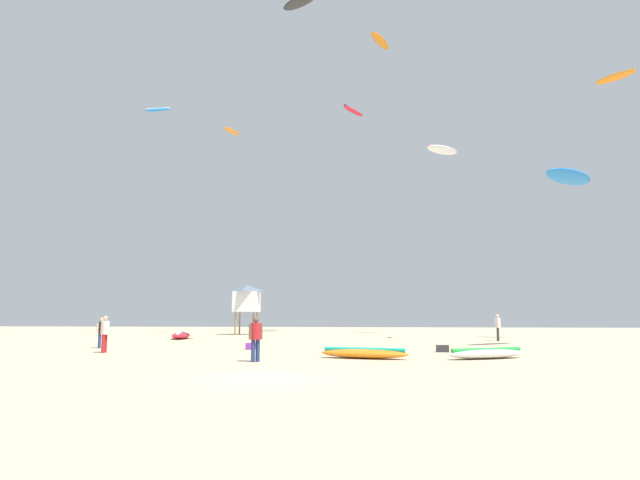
% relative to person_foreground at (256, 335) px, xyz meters
% --- Properties ---
extents(ground_plane, '(120.00, 120.00, 0.00)m').
position_rel_person_foreground_xyz_m(ground_plane, '(1.23, -5.45, -0.95)').
color(ground_plane, '#C6B28C').
extents(person_foreground, '(0.46, 0.37, 1.63)m').
position_rel_person_foreground_xyz_m(person_foreground, '(0.00, 0.00, 0.00)').
color(person_foreground, navy).
rests_on(person_foreground, ground).
extents(person_midground, '(0.41, 0.37, 1.55)m').
position_rel_person_foreground_xyz_m(person_midground, '(-9.59, 7.45, -0.05)').
color(person_midground, navy).
rests_on(person_midground, ground).
extents(person_left, '(0.39, 0.56, 1.72)m').
position_rel_person_foreground_xyz_m(person_left, '(12.26, 17.24, 0.05)').
color(person_left, '#2D2D33').
rests_on(person_left, ground).
extents(person_right, '(0.37, 0.55, 1.66)m').
position_rel_person_foreground_xyz_m(person_right, '(-7.82, 4.17, 0.01)').
color(person_right, '#B21E23').
rests_on(person_right, ground).
extents(kite_grounded_near, '(3.69, 1.89, 0.42)m').
position_rel_person_foreground_xyz_m(kite_grounded_near, '(3.93, 1.90, -0.75)').
color(kite_grounded_near, orange).
rests_on(kite_grounded_near, ground).
extents(kite_grounded_mid, '(2.01, 4.30, 0.49)m').
position_rel_person_foreground_xyz_m(kite_grounded_mid, '(-9.22, 18.49, -0.71)').
color(kite_grounded_mid, red).
rests_on(kite_grounded_mid, ground).
extents(kite_grounded_far, '(3.58, 2.55, 0.45)m').
position_rel_person_foreground_xyz_m(kite_grounded_far, '(8.69, 2.22, -0.75)').
color(kite_grounded_far, white).
rests_on(kite_grounded_far, ground).
extents(lifeguard_tower, '(2.30, 2.30, 4.15)m').
position_rel_person_foreground_xyz_m(lifeguard_tower, '(-6.37, 26.37, 2.10)').
color(lifeguard_tower, '#8C704C').
rests_on(lifeguard_tower, ground).
extents(cooler_box, '(0.56, 0.36, 0.32)m').
position_rel_person_foreground_xyz_m(cooler_box, '(-1.67, 7.06, -0.79)').
color(cooler_box, purple).
rests_on(cooler_box, ground).
extents(gear_bag, '(0.56, 0.36, 0.32)m').
position_rel_person_foreground_xyz_m(gear_bag, '(7.43, 6.05, -0.79)').
color(gear_bag, '#2D2D33').
rests_on(gear_bag, ground).
extents(kite_aloft_0, '(1.35, 2.48, 0.26)m').
position_rel_person_foreground_xyz_m(kite_aloft_0, '(-8.11, 27.00, 16.89)').
color(kite_aloft_0, orange).
extents(kite_aloft_1, '(2.52, 4.20, 0.65)m').
position_rel_person_foreground_xyz_m(kite_aloft_1, '(5.19, 31.56, 27.04)').
color(kite_aloft_1, orange).
extents(kite_aloft_2, '(2.43, 3.31, 0.61)m').
position_rel_person_foreground_xyz_m(kite_aloft_2, '(2.60, 29.94, 19.46)').
color(kite_aloft_2, red).
extents(kite_aloft_3, '(3.40, 3.05, 0.76)m').
position_rel_person_foreground_xyz_m(kite_aloft_3, '(10.40, 28.11, 14.99)').
color(kite_aloft_3, white).
extents(kite_aloft_4, '(2.20, 0.75, 0.53)m').
position_rel_person_foreground_xyz_m(kite_aloft_4, '(-12.49, 20.87, 16.79)').
color(kite_aloft_4, blue).
extents(kite_aloft_5, '(2.41, 2.65, 0.43)m').
position_rel_person_foreground_xyz_m(kite_aloft_5, '(20.82, 17.78, 16.76)').
color(kite_aloft_5, orange).
extents(kite_aloft_6, '(3.94, 3.83, 0.84)m').
position_rel_person_foreground_xyz_m(kite_aloft_6, '(14.98, 10.55, 8.19)').
color(kite_aloft_6, blue).
extents(kite_aloft_7, '(2.87, 2.42, 0.50)m').
position_rel_person_foreground_xyz_m(kite_aloft_7, '(-0.01, 12.05, 20.10)').
color(kite_aloft_7, '#2D2D33').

